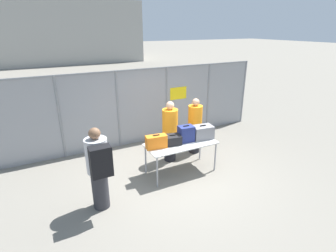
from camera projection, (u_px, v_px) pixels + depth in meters
ground_plane at (180, 174)px, 6.57m from camera, size 120.00×120.00×0.00m
fence_section at (144, 105)px, 8.08m from camera, size 8.15×0.07×2.31m
inspection_table at (181, 145)px, 6.42m from camera, size 1.74×0.80×0.80m
suitcase_orange at (156, 142)px, 6.10m from camera, size 0.51×0.27×0.33m
suitcase_black at (173, 140)px, 6.32m from camera, size 0.44×0.38×0.24m
suitcase_navy at (186, 134)px, 6.45m from camera, size 0.39×0.30×0.42m
suitcase_grey at (203, 132)px, 6.62m from camera, size 0.55×0.40×0.36m
traveler_hooded at (99, 167)px, 5.01m from camera, size 0.43×0.66×1.73m
security_worker_near at (170, 131)px, 6.98m from camera, size 0.41×0.41×1.67m
security_worker_far at (195, 125)px, 7.46m from camera, size 0.40×0.40×1.62m
utility_trailer at (159, 107)px, 10.57m from camera, size 4.21×2.25×0.73m
distant_hangar at (56, 32)px, 28.17m from camera, size 15.66×11.05×5.90m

